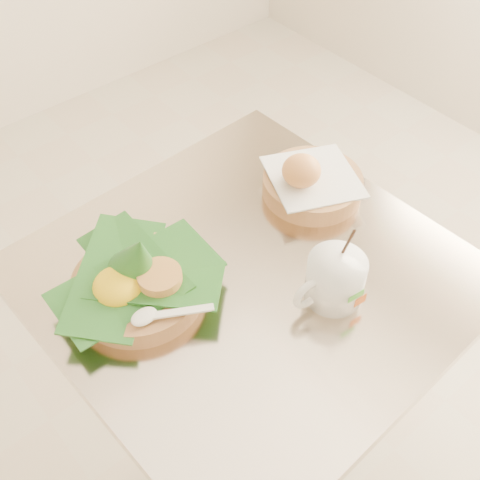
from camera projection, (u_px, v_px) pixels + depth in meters
cafe_table at (248, 341)px, 1.24m from camera, size 0.73×0.73×0.75m
rice_basket at (137, 280)px, 1.01m from camera, size 0.28×0.28×0.14m
bread_basket at (311, 182)px, 1.19m from camera, size 0.22×0.22×0.10m
coffee_mug at (334, 279)px, 1.00m from camera, size 0.14×0.10×0.17m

